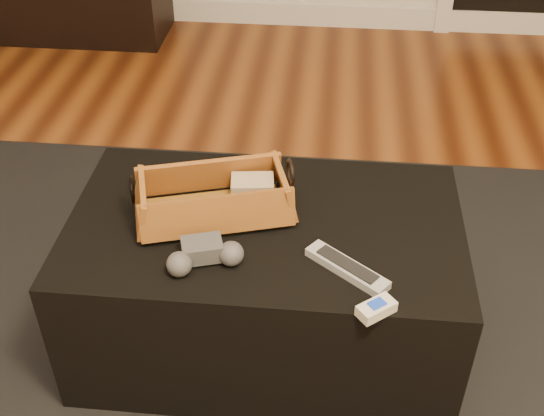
# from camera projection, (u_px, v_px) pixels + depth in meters

# --- Properties ---
(baseboard) EXTENTS (5.00, 0.04, 0.12)m
(baseboard) POSITION_uv_depth(u_px,v_px,m) (287.00, 14.00, 3.79)
(baseboard) COLOR white
(baseboard) RESTS_ON floor
(area_rug) EXTENTS (2.60, 2.00, 0.01)m
(area_rug) POSITION_uv_depth(u_px,v_px,m) (264.00, 349.00, 1.94)
(area_rug) COLOR black
(area_rug) RESTS_ON floor
(ottoman) EXTENTS (1.00, 0.60, 0.42)m
(ottoman) POSITION_uv_depth(u_px,v_px,m) (265.00, 282.00, 1.85)
(ottoman) COLOR black
(ottoman) RESTS_ON area_rug
(tv_remote) EXTENTS (0.21, 0.12, 0.02)m
(tv_remote) POSITION_uv_depth(u_px,v_px,m) (207.00, 211.00, 1.71)
(tv_remote) COLOR black
(tv_remote) RESTS_ON wicker_basket
(cloth_bundle) EXTENTS (0.12, 0.09, 0.06)m
(cloth_bundle) POSITION_uv_depth(u_px,v_px,m) (253.00, 189.00, 1.76)
(cloth_bundle) COLOR #C4AE88
(cloth_bundle) RESTS_ON wicker_basket
(wicker_basket) EXTENTS (0.44, 0.31, 0.14)m
(wicker_basket) POSITION_uv_depth(u_px,v_px,m) (214.00, 199.00, 1.72)
(wicker_basket) COLOR #AA7626
(wicker_basket) RESTS_ON ottoman
(game_controller) EXTENTS (0.19, 0.14, 0.06)m
(game_controller) POSITION_uv_depth(u_px,v_px,m) (204.00, 255.00, 1.57)
(game_controller) COLOR #3E3E41
(game_controller) RESTS_ON ottoman
(silver_remote) EXTENTS (0.20, 0.17, 0.02)m
(silver_remote) POSITION_uv_depth(u_px,v_px,m) (347.00, 268.00, 1.57)
(silver_remote) COLOR #B4B7BD
(silver_remote) RESTS_ON ottoman
(cream_gadget) EXTENTS (0.09, 0.09, 0.03)m
(cream_gadget) POSITION_uv_depth(u_px,v_px,m) (376.00, 309.00, 1.46)
(cream_gadget) COLOR beige
(cream_gadget) RESTS_ON ottoman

